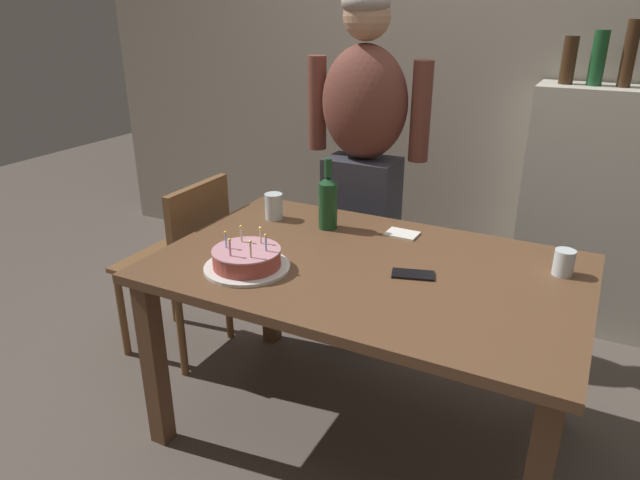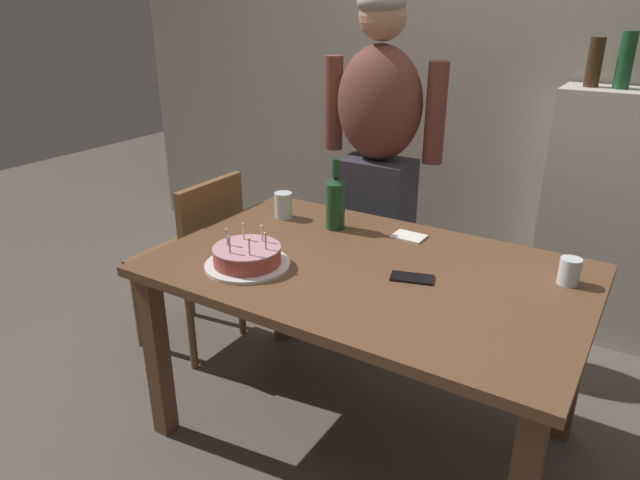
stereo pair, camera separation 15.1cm
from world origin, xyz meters
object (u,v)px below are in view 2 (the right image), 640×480
(water_glass_far, at_px, (569,271))
(water_glass_near, at_px, (283,205))
(wine_bottle, at_px, (336,201))
(napkin_stack, at_px, (409,237))
(person_man_bearded, at_px, (377,169))
(birthday_cake, at_px, (247,257))
(dining_chair, at_px, (199,251))
(cell_phone, at_px, (412,278))

(water_glass_far, bearing_deg, water_glass_near, 179.21)
(water_glass_far, xyz_separation_m, wine_bottle, (-0.91, 0.03, 0.07))
(wine_bottle, xyz_separation_m, napkin_stack, (0.30, 0.07, -0.11))
(wine_bottle, relative_size, person_man_bearded, 0.18)
(napkin_stack, bearing_deg, water_glass_far, -8.63)
(birthday_cake, relative_size, person_man_bearded, 0.18)
(water_glass_far, bearing_deg, person_man_bearded, 152.65)
(wine_bottle, xyz_separation_m, dining_chair, (-0.68, -0.11, -0.34))
(cell_phone, height_order, person_man_bearded, person_man_bearded)
(birthday_cake, xyz_separation_m, person_man_bearded, (0.02, 0.96, 0.10))
(person_man_bearded, bearing_deg, birthday_cake, 88.61)
(dining_chair, bearing_deg, birthday_cake, 58.45)
(cell_phone, relative_size, person_man_bearded, 0.09)
(wine_bottle, bearing_deg, person_man_bearded, 96.24)
(water_glass_near, relative_size, person_man_bearded, 0.07)
(person_man_bearded, height_order, dining_chair, person_man_bearded)
(water_glass_near, relative_size, cell_phone, 0.78)
(water_glass_far, relative_size, dining_chair, 0.10)
(cell_phone, height_order, dining_chair, dining_chair)
(napkin_stack, bearing_deg, wine_bottle, -167.42)
(water_glass_near, height_order, water_glass_far, water_glass_near)
(cell_phone, xyz_separation_m, dining_chair, (-1.15, 0.16, -0.23))
(wine_bottle, height_order, napkin_stack, wine_bottle)
(dining_chair, bearing_deg, cell_phone, 82.08)
(birthday_cake, xyz_separation_m, water_glass_near, (-0.18, 0.47, 0.02))
(birthday_cake, relative_size, wine_bottle, 1.03)
(birthday_cake, relative_size, water_glass_far, 3.33)
(birthday_cake, bearing_deg, dining_chair, 148.45)
(birthday_cake, bearing_deg, wine_bottle, 81.19)
(person_man_bearded, distance_m, dining_chair, 0.93)
(water_glass_near, xyz_separation_m, napkin_stack, (0.56, 0.08, -0.05))
(water_glass_near, bearing_deg, person_man_bearded, 67.13)
(water_glass_far, height_order, person_man_bearded, person_man_bearded)
(cell_phone, height_order, napkin_stack, same)
(water_glass_near, bearing_deg, cell_phone, -19.86)
(cell_phone, xyz_separation_m, napkin_stack, (-0.16, 0.33, 0.00))
(birthday_cake, xyz_separation_m, wine_bottle, (0.07, 0.48, 0.08))
(person_man_bearded, bearing_deg, cell_phone, 124.65)
(water_glass_near, height_order, dining_chair, dining_chair)
(water_glass_far, distance_m, wine_bottle, 0.92)
(cell_phone, bearing_deg, birthday_cake, -174.86)
(cell_phone, bearing_deg, person_man_bearded, 107.89)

